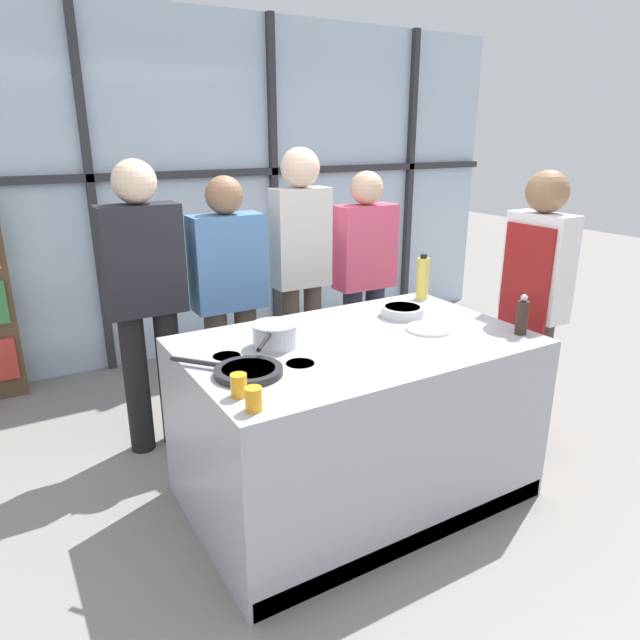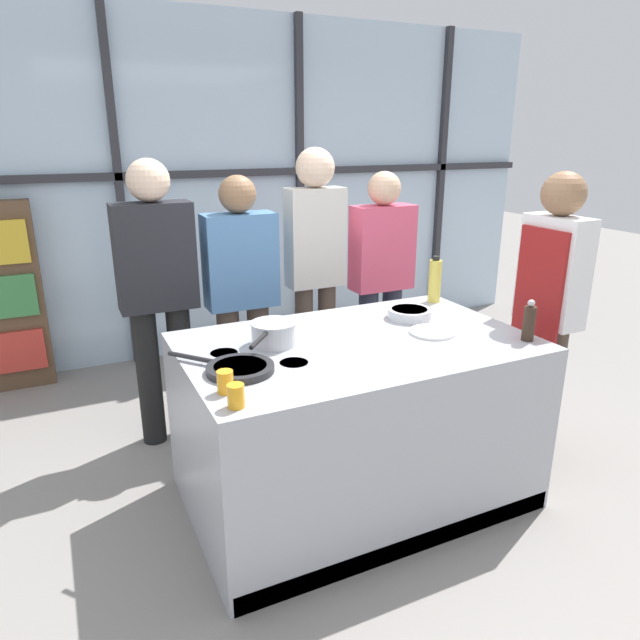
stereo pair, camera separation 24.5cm
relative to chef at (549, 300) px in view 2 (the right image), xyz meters
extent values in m
plane|color=gray|center=(-1.17, 0.10, -0.97)|extent=(18.00, 18.00, 0.00)
cube|color=silver|center=(-1.17, 2.61, 0.43)|extent=(6.40, 0.04, 2.80)
cube|color=#2D2D33|center=(-1.17, 2.56, 0.57)|extent=(6.40, 0.06, 0.06)
cube|color=#2D2D33|center=(-1.94, 2.56, 0.43)|extent=(0.06, 0.06, 2.80)
cube|color=#2D2D33|center=(-0.40, 2.56, 0.43)|extent=(0.06, 0.06, 2.80)
cube|color=#2D2D33|center=(1.13, 2.56, 0.43)|extent=(0.06, 0.06, 2.80)
cube|color=brown|center=(-2.84, 2.43, -0.27)|extent=(0.53, 0.16, 1.41)
cube|color=red|center=(-2.84, 2.33, -0.66)|extent=(0.44, 0.03, 0.31)
cube|color=#3D8447|center=(-2.84, 2.33, -0.24)|extent=(0.44, 0.03, 0.31)
cube|color=#A8AAB2|center=(-1.17, 0.10, -0.53)|extent=(1.71, 1.07, 0.88)
cube|color=black|center=(-1.69, 0.10, -0.09)|extent=(0.52, 0.52, 0.01)
cube|color=black|center=(-1.17, -0.43, -0.92)|extent=(1.68, 0.03, 0.10)
cylinder|color=#38383D|center=(-1.81, -0.03, -0.09)|extent=(0.13, 0.13, 0.01)
cylinder|color=#38383D|center=(-1.56, -0.03, -0.09)|extent=(0.13, 0.13, 0.01)
cylinder|color=#38383D|center=(-1.81, 0.22, -0.09)|extent=(0.13, 0.13, 0.01)
cylinder|color=#38383D|center=(-1.56, 0.22, -0.09)|extent=(0.13, 0.13, 0.01)
cylinder|color=#47382D|center=(0.01, -0.09, -0.55)|extent=(0.12, 0.12, 0.84)
cylinder|color=#47382D|center=(0.01, 0.09, -0.55)|extent=(0.12, 0.12, 0.84)
cube|color=white|center=(0.01, 0.00, 0.17)|extent=(0.17, 0.38, 0.60)
sphere|color=#8C6647|center=(0.01, 0.00, 0.58)|extent=(0.23, 0.23, 0.23)
cube|color=maroon|center=(-0.09, 0.00, -0.05)|extent=(0.02, 0.32, 0.92)
cylinder|color=black|center=(-1.84, 1.14, -0.54)|extent=(0.14, 0.14, 0.87)
cylinder|color=black|center=(-2.04, 1.14, -0.54)|extent=(0.14, 0.14, 0.87)
cube|color=#232328|center=(-1.94, 1.14, 0.21)|extent=(0.45, 0.20, 0.62)
sphere|color=beige|center=(-1.94, 1.14, 0.64)|extent=(0.24, 0.24, 0.24)
cylinder|color=#47382D|center=(-1.33, 1.14, -0.57)|extent=(0.14, 0.14, 0.81)
cylinder|color=#47382D|center=(-1.53, 1.14, -0.57)|extent=(0.14, 0.14, 0.81)
cube|color=#4C7AAD|center=(-1.43, 1.14, 0.13)|extent=(0.45, 0.20, 0.59)
sphere|color=#8C6647|center=(-1.43, 1.14, 0.54)|extent=(0.23, 0.23, 0.23)
cylinder|color=#47382D|center=(-0.83, 1.14, -0.53)|extent=(0.12, 0.12, 0.89)
cylinder|color=#47382D|center=(-1.00, 1.14, -0.53)|extent=(0.12, 0.12, 0.89)
cube|color=beige|center=(-0.91, 1.14, 0.24)|extent=(0.38, 0.17, 0.64)
sphere|color=beige|center=(-0.91, 1.14, 0.68)|extent=(0.25, 0.25, 0.25)
cylinder|color=#232838|center=(-0.30, 1.14, -0.57)|extent=(0.14, 0.14, 0.81)
cylinder|color=#232838|center=(-0.50, 1.14, -0.57)|extent=(0.14, 0.14, 0.81)
cube|color=#DB4C6B|center=(-0.40, 1.14, 0.13)|extent=(0.44, 0.20, 0.58)
sphere|color=#D8AD8C|center=(-0.40, 1.14, 0.54)|extent=(0.23, 0.23, 0.23)
cylinder|color=#232326|center=(-1.81, -0.03, -0.07)|extent=(0.29, 0.29, 0.03)
cylinder|color=#B26B2D|center=(-1.81, -0.03, -0.06)|extent=(0.23, 0.23, 0.01)
cylinder|color=#232326|center=(-1.98, 0.17, -0.07)|extent=(0.17, 0.19, 0.02)
cylinder|color=silver|center=(-1.56, 0.22, -0.03)|extent=(0.21, 0.21, 0.11)
cylinder|color=silver|center=(-1.56, 0.22, 0.02)|extent=(0.22, 0.22, 0.01)
cylinder|color=black|center=(-1.69, 0.06, 0.01)|extent=(0.14, 0.16, 0.02)
cylinder|color=white|center=(-0.77, 0.02, -0.08)|extent=(0.23, 0.23, 0.01)
cylinder|color=silver|center=(-0.74, 0.29, -0.06)|extent=(0.24, 0.24, 0.06)
cylinder|color=#4C4C51|center=(-0.74, 0.29, -0.04)|extent=(0.20, 0.20, 0.01)
cylinder|color=#E0CC4C|center=(-0.42, 0.50, 0.04)|extent=(0.07, 0.07, 0.26)
cylinder|color=black|center=(-0.42, 0.50, 0.18)|extent=(0.04, 0.04, 0.02)
cylinder|color=#332319|center=(-0.41, -0.26, 0.00)|extent=(0.06, 0.06, 0.17)
sphere|color=#B2B2B7|center=(-0.41, -0.26, 0.10)|extent=(0.04, 0.04, 0.04)
cylinder|color=orange|center=(-1.93, -0.34, -0.04)|extent=(0.07, 0.07, 0.09)
cylinder|color=orange|center=(-1.93, -0.20, -0.04)|extent=(0.07, 0.07, 0.09)
camera|label=1|loc=(-2.68, -2.10, 0.89)|focal=32.00mm
camera|label=2|loc=(-2.47, -2.22, 0.89)|focal=32.00mm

